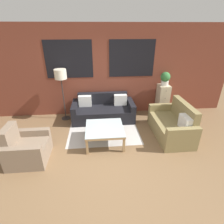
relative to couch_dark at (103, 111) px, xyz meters
name	(u,v)px	position (x,y,z in m)	size (l,w,h in m)	color
ground_plane	(107,159)	(-0.02, -1.95, -0.28)	(16.00, 16.00, 0.00)	brown
wall_back_brick	(101,72)	(-0.02, 0.49, 1.13)	(8.40, 0.09, 2.80)	brown
rug	(104,130)	(-0.03, -0.72, -0.28)	(1.96, 1.55, 0.00)	#BCB7B2
couch_dark	(103,111)	(0.00, 0.00, 0.00)	(1.90, 0.88, 0.78)	black
settee_vintage	(172,125)	(1.80, -1.12, 0.03)	(0.80, 1.52, 0.92)	olive
armchair_corner	(27,149)	(-1.75, -1.77, 0.00)	(0.80, 0.83, 0.84)	#84705B
coffee_table	(105,130)	(-0.03, -1.29, 0.09)	(0.93, 0.93, 0.44)	silver
floor_lamp	(61,77)	(-1.21, 0.12, 1.08)	(0.35, 0.35, 1.59)	#2D2D2D
drawer_cabinet	(162,100)	(1.97, 0.20, 0.22)	(0.34, 0.43, 1.00)	#C6B793
potted_plant	(165,78)	(1.97, 0.20, 0.94)	(0.30, 0.30, 0.42)	silver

